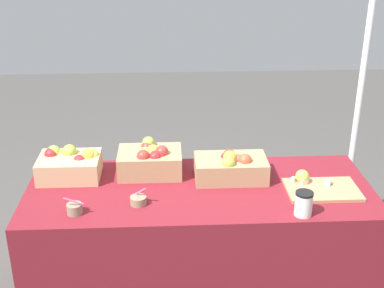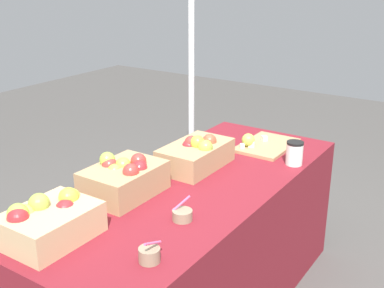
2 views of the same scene
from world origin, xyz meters
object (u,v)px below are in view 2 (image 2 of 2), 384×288
at_px(sample_bowl_mid, 149,254).
at_px(tent_pole, 191,64).
at_px(coffee_cup, 294,153).
at_px(apple_crate_right, 196,153).
at_px(cutting_board_front, 263,144).
at_px(apple_crate_left, 48,220).
at_px(apple_crate_middle, 124,178).
at_px(sample_bowl_near, 182,215).

bearing_deg(sample_bowl_mid, tent_pole, 29.61).
bearing_deg(coffee_cup, apple_crate_right, 127.05).
distance_m(cutting_board_front, coffee_cup, 0.29).
relative_size(apple_crate_left, coffee_cup, 2.71).
xyz_separation_m(apple_crate_left, apple_crate_right, (0.91, -0.07, -0.00)).
xyz_separation_m(coffee_cup, tent_pole, (0.64, 1.08, 0.26)).
relative_size(apple_crate_right, coffee_cup, 3.19).
relative_size(apple_crate_left, tent_pole, 0.16).
relative_size(apple_crate_right, cutting_board_front, 1.04).
bearing_deg(apple_crate_middle, sample_bowl_near, -98.80).
distance_m(apple_crate_right, cutting_board_front, 0.49).
relative_size(cutting_board_front, sample_bowl_mid, 3.77).
xyz_separation_m(apple_crate_left, apple_crate_middle, (0.46, 0.02, 0.00)).
bearing_deg(apple_crate_left, sample_bowl_near, -40.28).
distance_m(apple_crate_right, tent_pole, 1.19).
xyz_separation_m(apple_crate_middle, sample_bowl_mid, (-0.37, -0.44, -0.05)).
height_order(apple_crate_right, coffee_cup, apple_crate_right).
relative_size(apple_crate_left, apple_crate_middle, 0.95).
distance_m(apple_crate_middle, apple_crate_right, 0.47).
xyz_separation_m(apple_crate_right, sample_bowl_near, (-0.51, -0.27, -0.05)).
xyz_separation_m(apple_crate_left, coffee_cup, (1.23, -0.49, -0.01)).
height_order(apple_crate_right, tent_pole, tent_pole).
relative_size(apple_crate_right, sample_bowl_mid, 3.91).
bearing_deg(tent_pole, apple_crate_middle, -157.83).
bearing_deg(apple_crate_right, cutting_board_front, -19.54).
bearing_deg(sample_bowl_near, tent_pole, 32.53).
distance_m(apple_crate_right, sample_bowl_near, 0.58).
distance_m(apple_crate_middle, tent_pole, 1.54).
distance_m(apple_crate_left, sample_bowl_near, 0.53).
relative_size(apple_crate_middle, tent_pole, 0.17).
bearing_deg(apple_crate_middle, sample_bowl_mid, -130.25).
relative_size(apple_crate_right, tent_pole, 0.19).
relative_size(apple_crate_middle, apple_crate_right, 0.90).
height_order(coffee_cup, tent_pole, tent_pole).
distance_m(apple_crate_middle, cutting_board_front, 0.95).
bearing_deg(coffee_cup, apple_crate_middle, 146.63).
height_order(apple_crate_right, sample_bowl_mid, apple_crate_right).
bearing_deg(apple_crate_right, tent_pole, 35.04).
bearing_deg(sample_bowl_mid, apple_crate_left, 101.92).
distance_m(apple_crate_left, apple_crate_middle, 0.46).
distance_m(apple_crate_left, cutting_board_front, 1.39).
bearing_deg(apple_crate_left, coffee_cup, -21.66).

